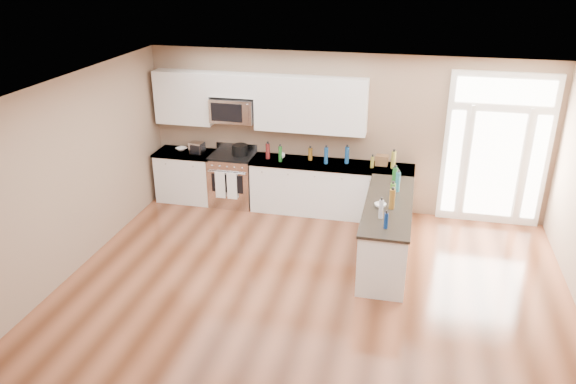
# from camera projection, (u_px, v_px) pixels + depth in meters

# --- Properties ---
(ground) EXTENTS (8.00, 8.00, 0.00)m
(ground) POSITION_uv_depth(u_px,v_px,m) (295.00, 340.00, 6.80)
(ground) COLOR #4F2816
(room_shell) EXTENTS (8.00, 8.00, 8.00)m
(room_shell) POSITION_uv_depth(u_px,v_px,m) (295.00, 213.00, 6.13)
(room_shell) COLOR #8A6F57
(room_shell) RESTS_ON ground
(back_cabinet_left) EXTENTS (1.10, 0.66, 0.94)m
(back_cabinet_left) POSITION_uv_depth(u_px,v_px,m) (188.00, 177.00, 10.52)
(back_cabinet_left) COLOR silver
(back_cabinet_left) RESTS_ON ground
(back_cabinet_right) EXTENTS (2.85, 0.66, 0.94)m
(back_cabinet_right) POSITION_uv_depth(u_px,v_px,m) (331.00, 190.00, 9.96)
(back_cabinet_right) COLOR silver
(back_cabinet_right) RESTS_ON ground
(peninsula_cabinet) EXTENTS (0.69, 2.32, 0.94)m
(peninsula_cabinet) POSITION_uv_depth(u_px,v_px,m) (386.00, 233.00, 8.44)
(peninsula_cabinet) COLOR silver
(peninsula_cabinet) RESTS_ON ground
(upper_cabinet_left) EXTENTS (1.04, 0.33, 0.95)m
(upper_cabinet_left) POSITION_uv_depth(u_px,v_px,m) (184.00, 97.00, 10.07)
(upper_cabinet_left) COLOR silver
(upper_cabinet_left) RESTS_ON room_shell
(upper_cabinet_right) EXTENTS (1.94, 0.33, 0.95)m
(upper_cabinet_right) POSITION_uv_depth(u_px,v_px,m) (311.00, 105.00, 9.59)
(upper_cabinet_right) COLOR silver
(upper_cabinet_right) RESTS_ON room_shell
(upper_cabinet_short) EXTENTS (0.82, 0.33, 0.40)m
(upper_cabinet_short) POSITION_uv_depth(u_px,v_px,m) (233.00, 85.00, 9.77)
(upper_cabinet_short) COLOR silver
(upper_cabinet_short) RESTS_ON room_shell
(microwave) EXTENTS (0.78, 0.41, 0.42)m
(microwave) POSITION_uv_depth(u_px,v_px,m) (233.00, 110.00, 9.91)
(microwave) COLOR silver
(microwave) RESTS_ON room_shell
(entry_door) EXTENTS (1.70, 0.10, 2.60)m
(entry_door) POSITION_uv_depth(u_px,v_px,m) (496.00, 150.00, 9.30)
(entry_door) COLOR white
(entry_door) RESTS_ON ground
(kitchen_range) EXTENTS (0.78, 0.69, 1.08)m
(kitchen_range) POSITION_uv_depth(u_px,v_px,m) (233.00, 179.00, 10.32)
(kitchen_range) COLOR silver
(kitchen_range) RESTS_ON ground
(stockpot) EXTENTS (0.30, 0.30, 0.21)m
(stockpot) POSITION_uv_depth(u_px,v_px,m) (240.00, 150.00, 10.09)
(stockpot) COLOR black
(stockpot) RESTS_ON kitchen_range
(toaster_oven) EXTENTS (0.28, 0.23, 0.21)m
(toaster_oven) POSITION_uv_depth(u_px,v_px,m) (197.00, 148.00, 10.20)
(toaster_oven) COLOR silver
(toaster_oven) RESTS_ON back_cabinet_left
(cardboard_box) EXTENTS (0.22, 0.17, 0.17)m
(cardboard_box) POSITION_uv_depth(u_px,v_px,m) (382.00, 160.00, 9.66)
(cardboard_box) COLOR brown
(cardboard_box) RESTS_ON back_cabinet_right
(bowl_left) EXTENTS (0.26, 0.26, 0.05)m
(bowl_left) POSITION_uv_depth(u_px,v_px,m) (182.00, 149.00, 10.41)
(bowl_left) COLOR white
(bowl_left) RESTS_ON back_cabinet_left
(bowl_peninsula) EXTENTS (0.20, 0.20, 0.05)m
(bowl_peninsula) POSITION_uv_depth(u_px,v_px,m) (380.00, 205.00, 8.10)
(bowl_peninsula) COLOR white
(bowl_peninsula) RESTS_ON peninsula_cabinet
(cup_counter) EXTENTS (0.11, 0.11, 0.09)m
(cup_counter) POSITION_uv_depth(u_px,v_px,m) (282.00, 156.00, 10.01)
(cup_counter) COLOR white
(cup_counter) RESTS_ON back_cabinet_right
(counter_bottles) EXTENTS (2.39, 2.45, 0.31)m
(counter_bottles) POSITION_uv_depth(u_px,v_px,m) (357.00, 172.00, 9.01)
(counter_bottles) COLOR #19591E
(counter_bottles) RESTS_ON back_cabinet_right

